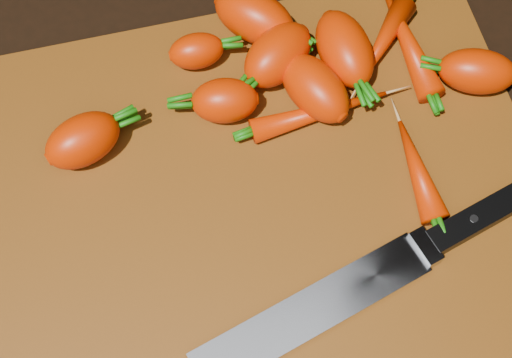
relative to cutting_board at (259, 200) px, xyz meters
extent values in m
cube|color=black|center=(0.00, 0.00, -0.01)|extent=(2.00, 2.00, 0.01)
cube|color=brown|center=(0.00, 0.00, 0.00)|extent=(0.50, 0.40, 0.01)
ellipsoid|color=red|center=(-0.14, 0.08, 0.03)|extent=(0.08, 0.06, 0.04)
ellipsoid|color=red|center=(-0.01, 0.09, 0.03)|extent=(0.07, 0.05, 0.04)
ellipsoid|color=red|center=(0.04, 0.17, 0.03)|extent=(0.09, 0.09, 0.05)
ellipsoid|color=red|center=(0.07, 0.08, 0.03)|extent=(0.07, 0.09, 0.05)
ellipsoid|color=red|center=(0.05, 0.12, 0.03)|extent=(0.09, 0.08, 0.05)
ellipsoid|color=red|center=(-0.02, 0.15, 0.02)|extent=(0.05, 0.03, 0.03)
ellipsoid|color=red|center=(0.22, 0.07, 0.03)|extent=(0.08, 0.06, 0.04)
ellipsoid|color=red|center=(0.17, 0.12, 0.02)|extent=(0.03, 0.13, 0.03)
ellipsoid|color=red|center=(0.07, 0.06, 0.02)|extent=(0.13, 0.03, 0.02)
ellipsoid|color=red|center=(0.14, -0.01, 0.02)|extent=(0.03, 0.10, 0.02)
ellipsoid|color=red|center=(0.15, 0.12, 0.02)|extent=(0.08, 0.09, 0.02)
ellipsoid|color=red|center=(0.11, 0.12, 0.03)|extent=(0.06, 0.09, 0.05)
cube|color=gray|center=(0.02, -0.11, 0.01)|extent=(0.02, 0.03, 0.02)
cube|color=black|center=(0.09, -0.09, 0.01)|extent=(0.12, 0.05, 0.02)
cylinder|color=#B2B2B7|center=(0.07, -0.09, 0.02)|extent=(0.01, 0.01, 0.00)
camera|label=1|loc=(-0.06, -0.23, 0.58)|focal=50.00mm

